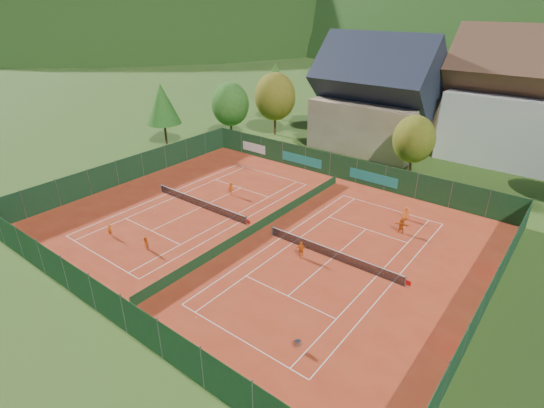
{
  "coord_description": "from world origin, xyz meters",
  "views": [
    {
      "loc": [
        22.56,
        -27.12,
        19.92
      ],
      "look_at": [
        0.0,
        2.0,
        2.0
      ],
      "focal_mm": 28.0,
      "sensor_mm": 36.0,
      "label": 1
    }
  ],
  "objects_px": {
    "hotel_block_a": "(534,107)",
    "player_left_near": "(110,230)",
    "ball_hopper": "(298,343)",
    "player_right_near": "(301,250)",
    "player_right_far_b": "(401,226)",
    "player_right_far_a": "(406,213)",
    "player_left_far": "(231,188)",
    "chalet": "(375,102)",
    "player_left_mid": "(146,244)"
  },
  "relations": [
    {
      "from": "hotel_block_a",
      "to": "player_left_near",
      "type": "relative_size",
      "value": 17.88
    },
    {
      "from": "ball_hopper",
      "to": "player_right_near",
      "type": "bearing_deg",
      "value": 123.26
    },
    {
      "from": "player_right_far_b",
      "to": "player_left_near",
      "type": "bearing_deg",
      "value": 27.61
    },
    {
      "from": "hotel_block_a",
      "to": "ball_hopper",
      "type": "distance_m",
      "value": 47.03
    },
    {
      "from": "hotel_block_a",
      "to": "player_right_far_a",
      "type": "distance_m",
      "value": 26.86
    },
    {
      "from": "ball_hopper",
      "to": "player_left_far",
      "type": "relative_size",
      "value": 0.52
    },
    {
      "from": "player_right_near",
      "to": "player_right_far_b",
      "type": "xyz_separation_m",
      "value": [
        5.05,
        9.27,
        -0.0
      ]
    },
    {
      "from": "chalet",
      "to": "hotel_block_a",
      "type": "distance_m",
      "value": 19.94
    },
    {
      "from": "hotel_block_a",
      "to": "player_right_far_a",
      "type": "bearing_deg",
      "value": -103.0
    },
    {
      "from": "ball_hopper",
      "to": "player_right_far_b",
      "type": "xyz_separation_m",
      "value": [
        -0.74,
        18.11,
        0.21
      ]
    },
    {
      "from": "player_left_mid",
      "to": "player_left_far",
      "type": "distance_m",
      "value": 13.33
    },
    {
      "from": "chalet",
      "to": "player_left_near",
      "type": "relative_size",
      "value": 13.41
    },
    {
      "from": "player_left_far",
      "to": "player_right_far_b",
      "type": "xyz_separation_m",
      "value": [
        18.43,
        3.42,
        -0.0
      ]
    },
    {
      "from": "player_right_far_a",
      "to": "chalet",
      "type": "bearing_deg",
      "value": -69.8
    },
    {
      "from": "player_right_near",
      "to": "hotel_block_a",
      "type": "bearing_deg",
      "value": 42.8
    },
    {
      "from": "ball_hopper",
      "to": "player_left_mid",
      "type": "distance_m",
      "value": 17.24
    },
    {
      "from": "hotel_block_a",
      "to": "player_right_far_b",
      "type": "bearing_deg",
      "value": -100.34
    },
    {
      "from": "player_left_near",
      "to": "player_left_far",
      "type": "relative_size",
      "value": 0.79
    },
    {
      "from": "chalet",
      "to": "player_left_near",
      "type": "xyz_separation_m",
      "value": [
        -7.27,
        -39.3,
        -6.02
      ]
    },
    {
      "from": "hotel_block_a",
      "to": "player_left_far",
      "type": "bearing_deg",
      "value": -126.7
    },
    {
      "from": "player_left_far",
      "to": "player_right_near",
      "type": "height_order",
      "value": "player_left_far"
    },
    {
      "from": "player_left_mid",
      "to": "player_right_near",
      "type": "bearing_deg",
      "value": 56.51
    },
    {
      "from": "player_left_near",
      "to": "player_right_near",
      "type": "relative_size",
      "value": 0.79
    },
    {
      "from": "player_right_far_b",
      "to": "player_left_mid",
      "type": "bearing_deg",
      "value": 33.96
    },
    {
      "from": "player_left_mid",
      "to": "player_right_far_b",
      "type": "bearing_deg",
      "value": 69.01
    },
    {
      "from": "player_left_mid",
      "to": "player_left_near",
      "type": "bearing_deg",
      "value": -150.47
    },
    {
      "from": "player_left_mid",
      "to": "player_right_far_a",
      "type": "height_order",
      "value": "player_right_far_a"
    },
    {
      "from": "hotel_block_a",
      "to": "player_right_far_a",
      "type": "xyz_separation_m",
      "value": [
        -5.85,
        -25.33,
        -6.73
      ]
    },
    {
      "from": "player_left_far",
      "to": "chalet",
      "type": "bearing_deg",
      "value": -96.72
    },
    {
      "from": "chalet",
      "to": "player_left_far",
      "type": "distance_m",
      "value": 26.69
    },
    {
      "from": "player_left_mid",
      "to": "player_right_far_b",
      "type": "xyz_separation_m",
      "value": [
        16.43,
        16.6,
        0.12
      ]
    },
    {
      "from": "ball_hopper",
      "to": "player_right_far_a",
      "type": "distance_m",
      "value": 21.04
    },
    {
      "from": "ball_hopper",
      "to": "player_right_far_a",
      "type": "relative_size",
      "value": 0.61
    },
    {
      "from": "ball_hopper",
      "to": "player_right_near",
      "type": "relative_size",
      "value": 0.52
    },
    {
      "from": "player_left_near",
      "to": "player_left_far",
      "type": "height_order",
      "value": "player_left_far"
    },
    {
      "from": "chalet",
      "to": "player_right_near",
      "type": "relative_size",
      "value": 10.57
    },
    {
      "from": "hotel_block_a",
      "to": "player_right_far_b",
      "type": "xyz_separation_m",
      "value": [
        -5.15,
        -28.22,
        -6.62
      ]
    },
    {
      "from": "player_left_far",
      "to": "hotel_block_a",
      "type": "bearing_deg",
      "value": -123.29
    },
    {
      "from": "chalet",
      "to": "player_left_near",
      "type": "height_order",
      "value": "chalet"
    },
    {
      "from": "player_left_near",
      "to": "player_right_far_a",
      "type": "relative_size",
      "value": 0.92
    },
    {
      "from": "hotel_block_a",
      "to": "player_right_near",
      "type": "xyz_separation_m",
      "value": [
        -10.2,
        -37.49,
        -6.62
      ]
    },
    {
      "from": "player_left_near",
      "to": "player_right_far_b",
      "type": "xyz_separation_m",
      "value": [
        21.13,
        17.08,
        0.16
      ]
    },
    {
      "from": "hotel_block_a",
      "to": "player_left_far",
      "type": "xyz_separation_m",
      "value": [
        -23.58,
        -31.64,
        -6.61
      ]
    },
    {
      "from": "player_left_mid",
      "to": "player_left_far",
      "type": "xyz_separation_m",
      "value": [
        -2.0,
        13.18,
        0.13
      ]
    },
    {
      "from": "hotel_block_a",
      "to": "player_left_mid",
      "type": "bearing_deg",
      "value": -115.71
    },
    {
      "from": "hotel_block_a",
      "to": "player_right_near",
      "type": "distance_m",
      "value": 39.41
    },
    {
      "from": "player_left_near",
      "to": "hotel_block_a",
      "type": "bearing_deg",
      "value": 30.6
    },
    {
      "from": "player_left_near",
      "to": "player_left_mid",
      "type": "distance_m",
      "value": 4.72
    },
    {
      "from": "ball_hopper",
      "to": "player_right_far_b",
      "type": "bearing_deg",
      "value": 92.35
    },
    {
      "from": "player_right_near",
      "to": "player_right_far_a",
      "type": "height_order",
      "value": "player_right_near"
    }
  ]
}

